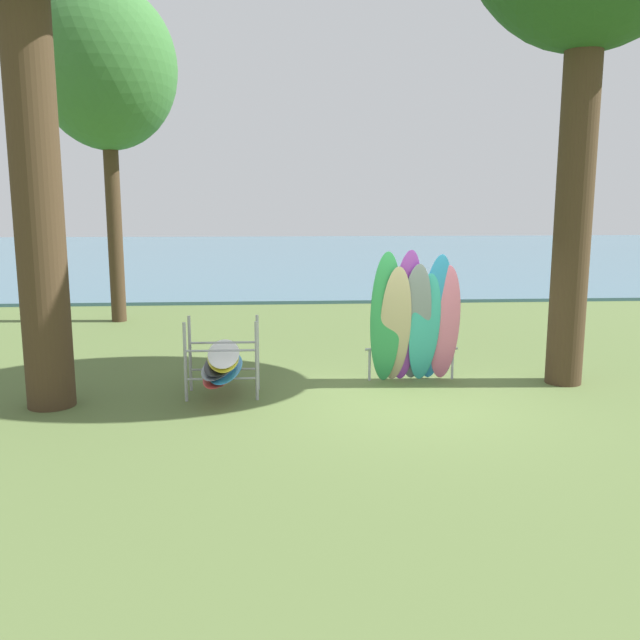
# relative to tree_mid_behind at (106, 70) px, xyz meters

# --- Properties ---
(ground_plane) EXTENTS (80.00, 80.00, 0.00)m
(ground_plane) POSITION_rel_tree_mid_behind_xyz_m (6.19, -7.48, -6.20)
(ground_plane) COLOR #566B38
(lake_water) EXTENTS (80.00, 36.00, 0.10)m
(lake_water) POSITION_rel_tree_mid_behind_xyz_m (6.19, 20.56, -6.15)
(lake_water) COLOR #477084
(lake_water) RESTS_ON ground
(tree_mid_behind) EXTENTS (3.41, 3.41, 8.22)m
(tree_mid_behind) POSITION_rel_tree_mid_behind_xyz_m (0.00, 0.00, 0.00)
(tree_mid_behind) COLOR #42301E
(tree_mid_behind) RESTS_ON ground
(leaning_board_pile) EXTENTS (1.62, 0.79, 2.32)m
(leaning_board_pile) POSITION_rel_tree_mid_behind_xyz_m (6.38, -6.48, -5.13)
(leaning_board_pile) COLOR #339E56
(leaning_board_pile) RESTS_ON ground
(board_storage_rack) EXTENTS (1.15, 2.13, 1.25)m
(board_storage_rack) POSITION_rel_tree_mid_behind_xyz_m (3.20, -6.97, -5.65)
(board_storage_rack) COLOR #9EA0A5
(board_storage_rack) RESTS_ON ground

